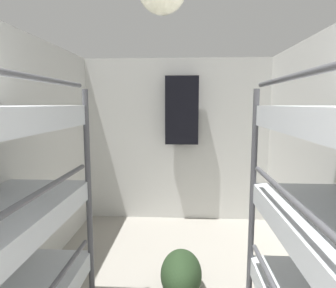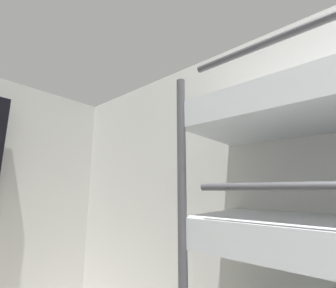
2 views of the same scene
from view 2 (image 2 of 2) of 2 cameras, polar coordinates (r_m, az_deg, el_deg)
wall_right at (r=1.61m, az=25.27°, el=-11.97°), size 0.06×4.40×2.24m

